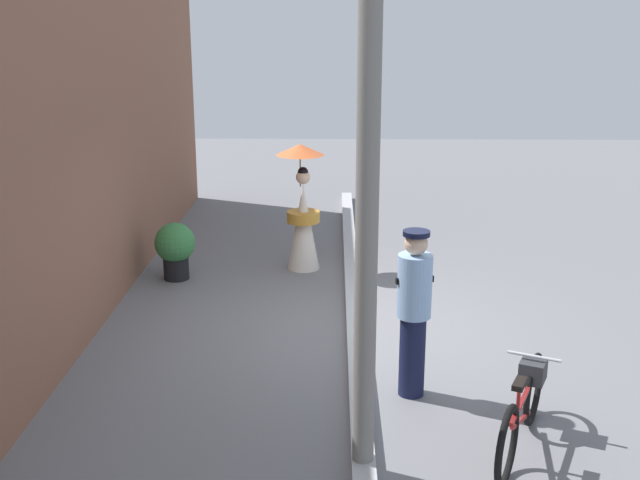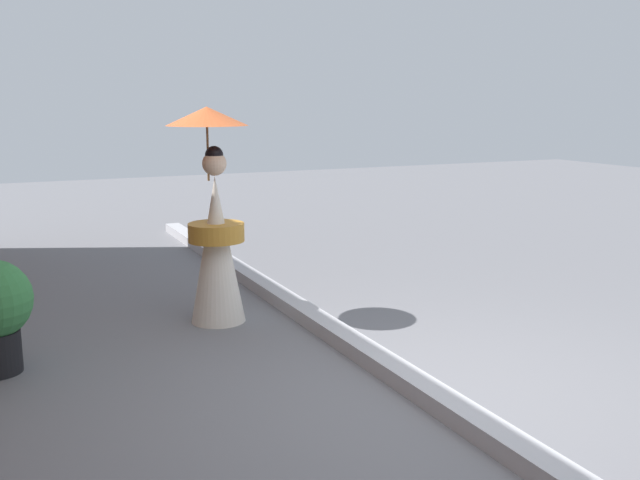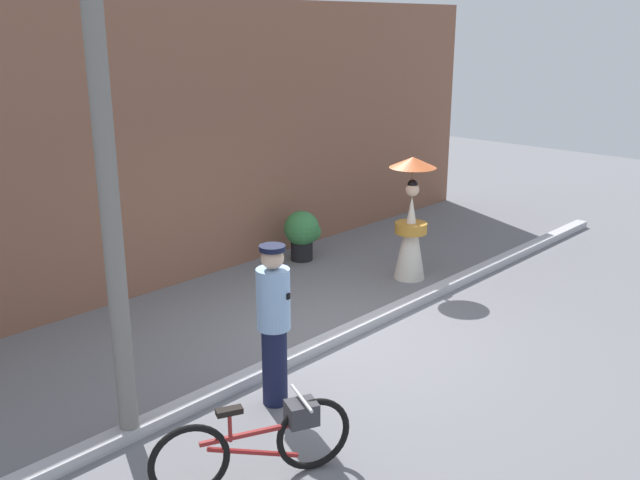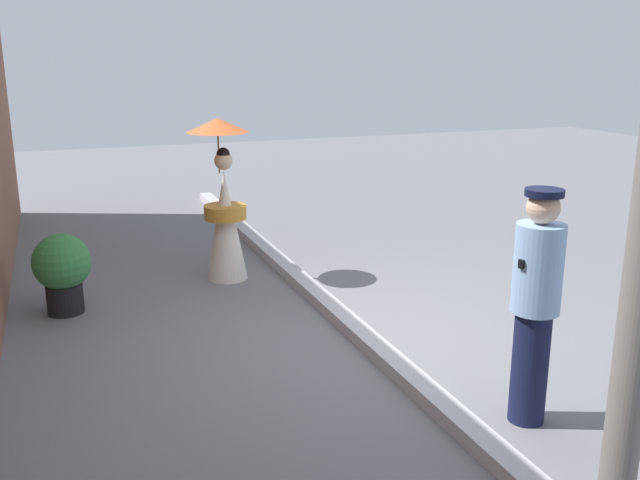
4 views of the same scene
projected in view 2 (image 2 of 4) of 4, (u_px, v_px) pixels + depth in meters
The scene contains 3 objects.
ground_plane at pixel (434, 406), 4.65m from camera, with size 30.00×30.00×0.00m, color slate.
sidewalk_curb at pixel (435, 397), 4.64m from camera, with size 14.00×0.20×0.12m, color #B2B2B7.
person_with_parasol at pixel (215, 221), 6.27m from camera, with size 0.71×0.71×1.88m.
Camera 2 is at (-3.64, 2.52, 1.93)m, focal length 40.55 mm.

